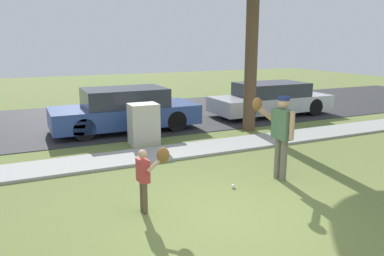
{
  "coord_description": "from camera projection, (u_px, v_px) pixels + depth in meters",
  "views": [
    {
      "loc": [
        -2.82,
        -4.89,
        2.75
      ],
      "look_at": [
        0.37,
        2.02,
        1.0
      ],
      "focal_mm": 35.27,
      "sensor_mm": 36.0,
      "label": 1
    }
  ],
  "objects": [
    {
      "name": "ground_plane",
      "position": [
        153.0,
        157.0,
        9.19
      ],
      "size": [
        48.0,
        48.0,
        0.0
      ],
      "primitive_type": "plane",
      "color": "olive"
    },
    {
      "name": "sidewalk_strip",
      "position": [
        151.0,
        155.0,
        9.27
      ],
      "size": [
        36.0,
        1.2,
        0.06
      ],
      "primitive_type": "cube",
      "color": "#A3A39E",
      "rests_on": "ground"
    },
    {
      "name": "road_surface",
      "position": [
        107.0,
        119.0,
        13.7
      ],
      "size": [
        36.0,
        6.8,
        0.02
      ],
      "primitive_type": "cube",
      "color": "#2D2D30",
      "rests_on": "ground"
    },
    {
      "name": "person_adult",
      "position": [
        280.0,
        128.0,
        7.48
      ],
      "size": [
        0.73,
        0.6,
        1.71
      ],
      "rotation": [
        0.0,
        0.0,
        -3.04
      ],
      "color": "#6B6656",
      "rests_on": "ground"
    },
    {
      "name": "person_child",
      "position": [
        148.0,
        171.0,
        6.06
      ],
      "size": [
        0.5,
        0.4,
        1.11
      ],
      "rotation": [
        0.0,
        0.0,
        0.11
      ],
      "color": "brown",
      "rests_on": "ground"
    },
    {
      "name": "baseball",
      "position": [
        233.0,
        186.0,
        7.24
      ],
      "size": [
        0.07,
        0.07,
        0.07
      ],
      "primitive_type": "sphere",
      "color": "white",
      "rests_on": "ground"
    },
    {
      "name": "utility_cabinet",
      "position": [
        144.0,
        124.0,
        10.22
      ],
      "size": [
        0.76,
        0.59,
        1.12
      ],
      "primitive_type": "cube",
      "color": "beige",
      "rests_on": "ground"
    },
    {
      "name": "parked_wagon_blue",
      "position": [
        125.0,
        110.0,
        11.78
      ],
      "size": [
        4.5,
        1.8,
        1.33
      ],
      "rotation": [
        0.0,
        0.0,
        3.14
      ],
      "color": "#2D478C",
      "rests_on": "road_surface"
    },
    {
      "name": "parked_sedan_silver",
      "position": [
        271.0,
        99.0,
        14.28
      ],
      "size": [
        4.6,
        1.8,
        1.23
      ],
      "rotation": [
        0.0,
        0.0,
        3.14
      ],
      "color": "silver",
      "rests_on": "road_surface"
    }
  ]
}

